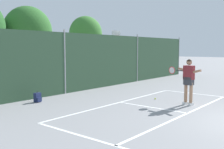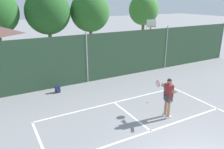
{
  "view_description": "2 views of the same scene",
  "coord_description": "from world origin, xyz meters",
  "views": [
    {
      "loc": [
        -8.88,
        -1.32,
        2.3
      ],
      "look_at": [
        1.97,
        7.54,
        0.91
      ],
      "focal_mm": 42.93,
      "sensor_mm": 36.0,
      "label": 1
    },
    {
      "loc": [
        -5.17,
        -3.62,
        5.09
      ],
      "look_at": [
        0.38,
        6.43,
        1.2
      ],
      "focal_mm": 35.74,
      "sensor_mm": 36.0,
      "label": 2
    }
  ],
  "objects": [
    {
      "name": "tennis_player",
      "position": [
        1.35,
        3.06,
        1.11
      ],
      "size": [
        0.31,
        1.44,
        1.85
      ],
      "color": "silver",
      "rests_on": "ground"
    },
    {
      "name": "tennis_ball",
      "position": [
        1.52,
        4.67,
        0.03
      ],
      "size": [
        0.07,
        0.07,
        0.07
      ],
      "primitive_type": "sphere",
      "color": "#CCE033",
      "rests_on": "ground"
    },
    {
      "name": "chainlink_fence",
      "position": [
        0.0,
        9.0,
        1.54
      ],
      "size": [
        26.09,
        0.09,
        3.22
      ],
      "color": "#2D4C33",
      "rests_on": "ground"
    },
    {
      "name": "backpack_navy",
      "position": [
        -2.18,
        8.24,
        0.19
      ],
      "size": [
        0.29,
        0.26,
        0.46
      ],
      "color": "navy",
      "rests_on": "ground"
    },
    {
      "name": "basketball_hoop",
      "position": [
        6.34,
        10.76,
        2.31
      ],
      "size": [
        0.9,
        0.67,
        3.55
      ],
      "color": "yellow",
      "rests_on": "ground"
    }
  ]
}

